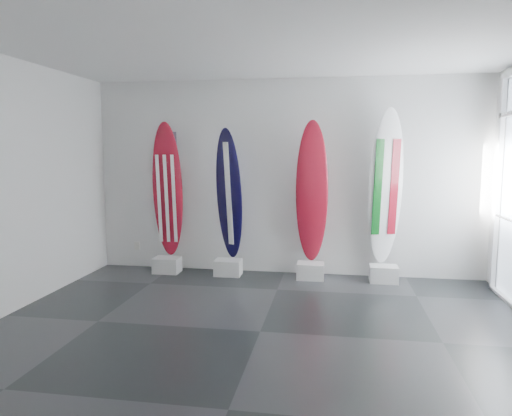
% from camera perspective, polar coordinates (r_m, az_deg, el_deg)
% --- Properties ---
extents(floor, '(6.00, 6.00, 0.00)m').
position_cam_1_polar(floor, '(5.18, 0.51, -14.72)').
color(floor, black).
rests_on(floor, ground).
extents(ceiling, '(6.00, 6.00, 0.00)m').
position_cam_1_polar(ceiling, '(4.93, 0.55, 19.70)').
color(ceiling, white).
rests_on(ceiling, wall_back).
extents(wall_back, '(6.00, 0.00, 6.00)m').
position_cam_1_polar(wall_back, '(7.30, 3.55, 3.71)').
color(wall_back, silver).
rests_on(wall_back, ground).
extents(wall_front, '(6.00, 0.00, 6.00)m').
position_cam_1_polar(wall_front, '(2.41, -8.65, -2.97)').
color(wall_front, silver).
rests_on(wall_front, ground).
extents(display_block_usa, '(0.40, 0.30, 0.24)m').
position_cam_1_polar(display_block_usa, '(7.61, -10.70, -6.79)').
color(display_block_usa, silver).
rests_on(display_block_usa, floor).
extents(surfboard_usa, '(0.49, 0.30, 2.12)m').
position_cam_1_polar(surfboard_usa, '(7.51, -10.65, 2.13)').
color(surfboard_usa, maroon).
rests_on(surfboard_usa, display_block_usa).
extents(display_block_navy, '(0.40, 0.30, 0.24)m').
position_cam_1_polar(display_block_navy, '(7.33, -3.39, -7.20)').
color(display_block_navy, silver).
rests_on(display_block_navy, floor).
extents(surfboard_navy, '(0.52, 0.41, 2.02)m').
position_cam_1_polar(surfboard_navy, '(7.24, -3.28, 1.67)').
color(surfboard_navy, black).
rests_on(surfboard_navy, display_block_navy).
extents(display_block_swiss, '(0.40, 0.30, 0.24)m').
position_cam_1_polar(display_block_swiss, '(7.17, 6.61, -7.57)').
color(display_block_swiss, silver).
rests_on(display_block_swiss, floor).
extents(surfboard_swiss, '(0.48, 0.23, 2.12)m').
position_cam_1_polar(surfboard_swiss, '(7.07, 6.78, 1.93)').
color(surfboard_swiss, maroon).
rests_on(surfboard_swiss, display_block_swiss).
extents(display_block_italy, '(0.40, 0.30, 0.24)m').
position_cam_1_polar(display_block_italy, '(7.20, 15.18, -7.70)').
color(display_block_italy, silver).
rests_on(display_block_italy, floor).
extents(surfboard_italy, '(0.57, 0.39, 2.29)m').
position_cam_1_polar(surfboard_italy, '(7.09, 15.42, 2.41)').
color(surfboard_italy, white).
rests_on(surfboard_italy, display_block_italy).
extents(wall_outlet, '(0.09, 0.02, 0.13)m').
position_cam_1_polar(wall_outlet, '(8.06, -14.20, -4.44)').
color(wall_outlet, silver).
rests_on(wall_outlet, wall_back).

